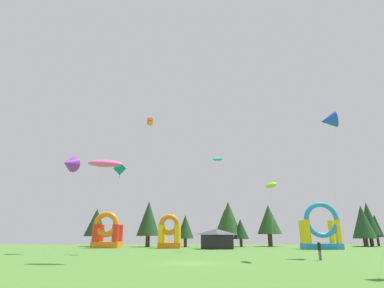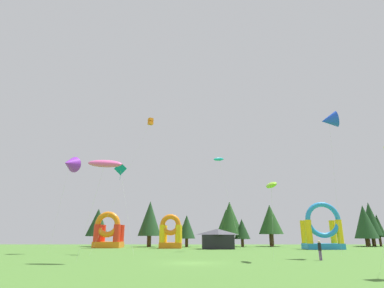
% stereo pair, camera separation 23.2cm
% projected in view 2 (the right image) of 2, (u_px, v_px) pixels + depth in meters
% --- Properties ---
extents(ground_plane, '(120.00, 120.00, 0.00)m').
position_uv_depth(ground_plane, '(191.00, 263.00, 26.53)').
color(ground_plane, '#47752D').
extents(kite_purple_delta, '(3.14, 2.77, 13.18)m').
position_uv_depth(kite_purple_delta, '(70.00, 164.00, 44.02)').
color(kite_purple_delta, purple).
rests_on(kite_purple_delta, ground_plane).
extents(kite_orange_box, '(6.24, 4.88, 18.63)m').
position_uv_depth(kite_orange_box, '(150.00, 122.00, 45.29)').
color(kite_orange_box, orange).
rests_on(kite_orange_box, ground_plane).
extents(kite_pink_parafoil, '(3.84, 2.06, 9.39)m').
position_uv_depth(kite_pink_parafoil, '(105.00, 164.00, 29.41)').
color(kite_pink_parafoil, '#EA599E').
rests_on(kite_pink_parafoil, ground_plane).
extents(kite_teal_diamond, '(3.68, 3.65, 11.76)m').
position_uv_depth(kite_teal_diamond, '(121.00, 170.00, 43.44)').
color(kite_teal_diamond, '#0C7F7A').
rests_on(kite_teal_diamond, ground_plane).
extents(kite_lime_parafoil, '(1.10, 2.66, 7.49)m').
position_uv_depth(kite_lime_parafoil, '(271.00, 185.00, 30.42)').
color(kite_lime_parafoil, '#8CD826').
rests_on(kite_lime_parafoil, ground_plane).
extents(kite_cyan_parafoil, '(4.73, 4.11, 14.89)m').
position_uv_depth(kite_cyan_parafoil, '(219.00, 159.00, 51.82)').
color(kite_cyan_parafoil, '#19B7CC').
rests_on(kite_cyan_parafoil, ground_plane).
extents(kite_blue_delta, '(2.29, 3.47, 16.64)m').
position_uv_depth(kite_blue_delta, '(329.00, 120.00, 37.60)').
color(kite_blue_delta, blue).
rests_on(kite_blue_delta, ground_plane).
extents(person_midfield, '(0.39, 0.39, 1.80)m').
position_uv_depth(person_midfield, '(320.00, 248.00, 29.56)').
color(person_midfield, '#724C8C').
rests_on(person_midfield, ground_plane).
extents(inflatable_orange_dome, '(4.08, 4.71, 6.14)m').
position_uv_depth(inflatable_orange_dome, '(171.00, 236.00, 58.91)').
color(inflatable_orange_dome, orange).
rests_on(inflatable_orange_dome, ground_plane).
extents(inflatable_yellow_castle, '(5.14, 4.78, 6.77)m').
position_uv_depth(inflatable_yellow_castle, '(108.00, 234.00, 60.77)').
color(inflatable_yellow_castle, orange).
rests_on(inflatable_yellow_castle, ground_plane).
extents(inflatable_blue_arch, '(6.27, 3.71, 7.92)m').
position_uv_depth(inflatable_blue_arch, '(323.00, 231.00, 54.20)').
color(inflatable_blue_arch, '#268CD8').
rests_on(inflatable_blue_arch, ground_plane).
extents(festival_tent, '(5.48, 4.14, 3.43)m').
position_uv_depth(festival_tent, '(218.00, 239.00, 55.33)').
color(festival_tent, black).
rests_on(festival_tent, ground_plane).
extents(tree_row_0, '(4.93, 4.93, 8.08)m').
position_uv_depth(tree_row_0, '(98.00, 222.00, 69.25)').
color(tree_row_0, '#4C331E').
rests_on(tree_row_0, ground_plane).
extents(tree_row_1, '(4.88, 4.88, 9.46)m').
position_uv_depth(tree_row_1, '(150.00, 219.00, 67.04)').
color(tree_row_1, '#4C331E').
rests_on(tree_row_1, ground_plane).
extents(tree_row_2, '(3.63, 3.63, 6.51)m').
position_uv_depth(tree_row_2, '(187.00, 227.00, 66.16)').
color(tree_row_2, '#4C331E').
rests_on(tree_row_2, ground_plane).
extents(tree_row_3, '(4.83, 4.83, 8.11)m').
position_uv_depth(tree_row_3, '(226.00, 222.00, 70.96)').
color(tree_row_3, '#4C331E').
rests_on(tree_row_3, ground_plane).
extents(tree_row_4, '(4.01, 4.01, 7.68)m').
position_uv_depth(tree_row_4, '(226.00, 223.00, 71.83)').
color(tree_row_4, '#4C331E').
rests_on(tree_row_4, ground_plane).
extents(tree_row_5, '(5.49, 5.49, 9.54)m').
position_uv_depth(tree_row_5, '(230.00, 218.00, 68.47)').
color(tree_row_5, '#4C331E').
rests_on(tree_row_5, ground_plane).
extents(tree_row_6, '(3.40, 3.40, 5.71)m').
position_uv_depth(tree_row_6, '(242.00, 229.00, 66.63)').
color(tree_row_6, '#4C331E').
rests_on(tree_row_6, ground_plane).
extents(tree_row_7, '(5.31, 5.31, 8.91)m').
position_uv_depth(tree_row_7, '(270.00, 219.00, 69.06)').
color(tree_row_7, '#4C331E').
rests_on(tree_row_7, ground_plane).
extents(tree_row_8, '(4.84, 4.84, 8.71)m').
position_uv_depth(tree_row_8, '(365.00, 222.00, 67.90)').
color(tree_row_8, '#4C331E').
rests_on(tree_row_8, ground_plane).
extents(tree_row_9, '(4.22, 4.22, 7.59)m').
position_uv_depth(tree_row_9, '(366.00, 224.00, 71.26)').
color(tree_row_9, '#4C331E').
rests_on(tree_row_9, ground_plane).
extents(tree_row_10, '(4.41, 4.41, 9.70)m').
position_uv_depth(tree_row_10, '(370.00, 219.00, 71.22)').
color(tree_row_10, '#4C331E').
rests_on(tree_row_10, ground_plane).
extents(tree_row_11, '(2.84, 2.84, 6.96)m').
position_uv_depth(tree_row_11, '(378.00, 226.00, 70.48)').
color(tree_row_11, '#4C331E').
rests_on(tree_row_11, ground_plane).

